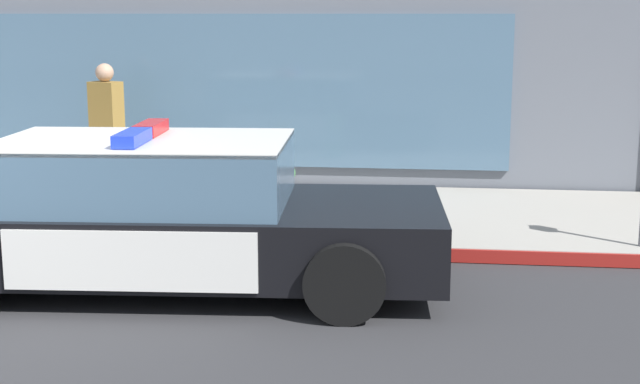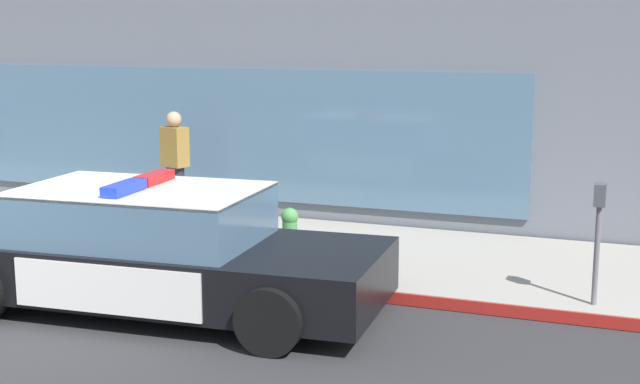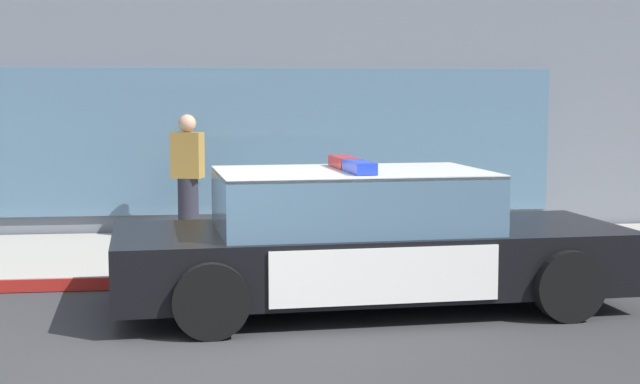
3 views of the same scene
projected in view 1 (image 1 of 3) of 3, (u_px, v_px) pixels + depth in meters
sidewalk at (86, 210)px, 11.33m from camera, size 48.00×3.29×0.15m
curb_red_paint at (28, 242)px, 9.72m from camera, size 28.80×0.04×0.14m
police_cruiser at (160, 214)px, 8.31m from camera, size 5.18×2.39×1.49m
fire_hydrant at (286, 196)px, 10.02m from camera, size 0.34×0.39×0.73m
pedestrian_on_sidewalk at (107, 127)px, 11.98m from camera, size 0.46×0.37×1.71m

